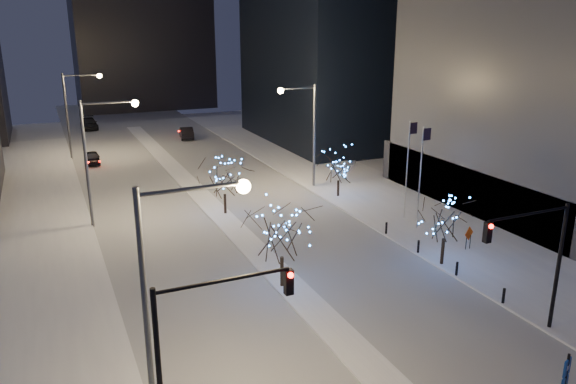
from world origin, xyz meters
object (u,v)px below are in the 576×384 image
street_lamp_w_near (172,273)px  holiday_tree_median_near (282,233)px  traffic_signal_west (201,337)px  car_mid (186,133)px  street_lamp_w_mid (99,145)px  construction_sign (469,236)px  traffic_signal_east (539,250)px  car_near (92,158)px  street_lamp_w_far (75,104)px  street_lamp_east (306,122)px  wayfinding_sign (565,381)px  car_far (89,124)px  holiday_tree_plaza_far (339,166)px  holiday_tree_plaza_near (445,219)px  holiday_tree_median_far (224,178)px

street_lamp_w_near → holiday_tree_median_near: size_ratio=1.88×
traffic_signal_west → car_mid: traffic_signal_west is taller
street_lamp_w_mid → construction_sign: size_ratio=5.91×
traffic_signal_east → car_near: size_ratio=1.72×
street_lamp_w_far → construction_sign: 47.09m
street_lamp_w_mid → street_lamp_east: same height
street_lamp_east → wayfinding_sign: size_ratio=3.17×
street_lamp_w_far → traffic_signal_west: (0.50, -52.00, -1.74)m
street_lamp_east → traffic_signal_west: size_ratio=1.43×
street_lamp_east → street_lamp_w_mid: bearing=-171.0°
traffic_signal_west → construction_sign: bearing=26.5°
car_far → holiday_tree_median_near: size_ratio=1.07×
street_lamp_w_mid → construction_sign: street_lamp_w_mid is taller
street_lamp_w_mid → street_lamp_east: bearing=9.0°
car_mid → holiday_tree_plaza_far: bearing=108.8°
wayfinding_sign → car_mid: bearing=69.6°
traffic_signal_east → construction_sign: bearing=64.3°
street_lamp_w_mid → car_near: (0.97, 21.59, -5.81)m
traffic_signal_east → car_near: bearing=109.6°
wayfinding_sign → car_near: bearing=83.7°
car_mid → holiday_tree_plaza_near: bearing=104.2°
street_lamp_w_far → wayfinding_sign: street_lamp_w_far is taller
traffic_signal_east → holiday_tree_median_far: size_ratio=1.46×
car_mid → holiday_tree_median_far: size_ratio=1.01×
car_near → wayfinding_sign: bearing=-72.9°
car_mid → construction_sign: (8.34, -47.62, 0.37)m
traffic_signal_east → holiday_tree_plaza_far: (2.60, 25.02, -1.76)m
wayfinding_sign → traffic_signal_west: bearing=141.8°
street_lamp_w_mid → holiday_tree_plaza_far: (20.48, -0.99, -3.50)m
street_lamp_east → holiday_tree_median_near: street_lamp_east is taller
traffic_signal_west → car_near: traffic_signal_west is taller
street_lamp_w_near → holiday_tree_plaza_near: street_lamp_w_near is taller
street_lamp_w_far → traffic_signal_west: size_ratio=1.43×
street_lamp_w_mid → traffic_signal_east: (17.88, -26.00, -1.74)m
holiday_tree_median_near → holiday_tree_median_far: bearing=86.0°
street_lamp_w_near → car_near: bearing=88.8°
street_lamp_w_near → street_lamp_east: 33.85m
street_lamp_w_near → traffic_signal_west: size_ratio=1.43×
street_lamp_w_mid → car_near: 22.38m
street_lamp_w_near → car_far: (2.68, 69.70, -5.67)m
holiday_tree_plaza_far → holiday_tree_plaza_near: bearing=-93.7°
street_lamp_w_mid → traffic_signal_west: street_lamp_w_mid is taller
car_near → holiday_tree_median_near: size_ratio=0.77×
holiday_tree_median_near → construction_sign: (14.30, -0.04, -2.42)m
wayfinding_sign → street_lamp_w_far: bearing=83.9°
holiday_tree_median_near → wayfinding_sign: (5.50, -15.59, -1.65)m
street_lamp_w_near → wayfinding_sign: 16.01m
traffic_signal_west → holiday_tree_median_near: size_ratio=1.32×
holiday_tree_median_far → holiday_tree_plaza_far: bearing=2.5°
street_lamp_w_near → car_near: (0.97, 46.59, -5.81)m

